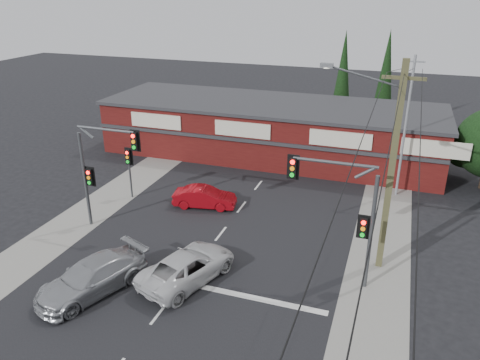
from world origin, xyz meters
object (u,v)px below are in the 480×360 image
(white_suv, at_px, (188,266))
(utility_pole, at_px, (389,163))
(shop_building, at_px, (271,129))
(red_sedan, at_px, (205,197))
(silver_suv, at_px, (92,277))

(white_suv, xyz_separation_m, utility_pole, (8.25, 4.12, 4.69))
(white_suv, xyz_separation_m, shop_building, (-1.11, 18.12, 1.43))
(white_suv, distance_m, red_sedan, 7.74)
(silver_suv, height_order, shop_building, shop_building)
(red_sedan, relative_size, shop_building, 0.14)
(silver_suv, distance_m, utility_pole, 14.27)
(white_suv, relative_size, utility_pole, 0.51)
(white_suv, height_order, shop_building, shop_building)
(shop_building, bearing_deg, utility_pole, -56.24)
(white_suv, height_order, utility_pole, utility_pole)
(white_suv, bearing_deg, silver_suv, 50.52)
(silver_suv, bearing_deg, red_sedan, 103.77)
(red_sedan, bearing_deg, white_suv, -173.26)
(shop_building, height_order, utility_pole, utility_pole)
(red_sedan, distance_m, utility_pole, 12.03)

